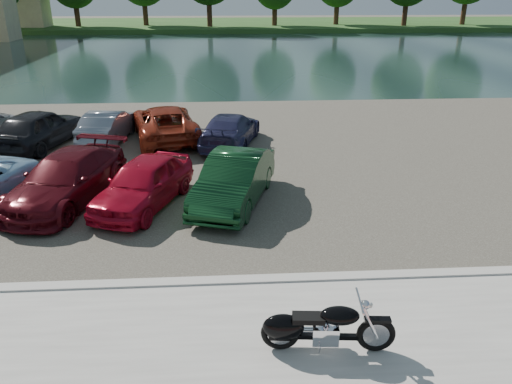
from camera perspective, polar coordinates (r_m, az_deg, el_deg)
ground at (r=9.47m, az=4.41°, el=-16.89°), size 200.00×200.00×0.00m
promenade at (r=8.70m, az=5.35°, el=-20.82°), size 60.00×6.00×0.10m
kerb at (r=11.04m, az=3.02°, el=-10.01°), size 60.00×0.30×0.14m
parking_lot at (r=19.22m, az=0.04°, el=4.50°), size 60.00×18.00×0.04m
river at (r=47.61m, az=-2.23°, el=15.44°), size 120.00×40.00×0.00m
far_bank at (r=79.43m, az=-2.87°, el=18.56°), size 120.00×24.00×0.60m
motorcycle at (r=8.95m, az=6.83°, el=-15.12°), size 2.33×0.75×1.05m
car_3 at (r=15.61m, az=-20.83°, el=1.41°), size 3.21×5.24×1.42m
car_4 at (r=14.68m, az=-12.75°, el=1.01°), size 2.96×4.43×1.40m
car_5 at (r=14.51m, az=-2.53°, el=1.42°), size 2.75×4.64×1.45m
car_8 at (r=21.41m, az=-23.57°, el=6.70°), size 2.92×4.82×1.54m
car_9 at (r=21.37m, az=-16.56°, el=7.29°), size 1.81×4.03×1.28m
car_10 at (r=21.03m, az=-10.36°, el=7.79°), size 3.39×5.45×1.41m
car_11 at (r=19.95m, az=-2.99°, el=7.14°), size 2.82×4.72×1.28m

